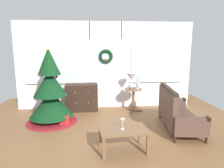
# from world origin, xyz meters

# --- Properties ---
(ground_plane) EXTENTS (6.76, 6.76, 0.00)m
(ground_plane) POSITION_xyz_m (0.00, 0.00, 0.00)
(ground_plane) COLOR brown
(back_wall_with_door) EXTENTS (5.20, 0.19, 2.55)m
(back_wall_with_door) POSITION_xyz_m (0.00, 2.08, 1.28)
(back_wall_with_door) COLOR white
(back_wall_with_door) RESTS_ON ground
(christmas_tree) EXTENTS (1.24, 1.24, 1.88)m
(christmas_tree) POSITION_xyz_m (-1.41, 0.94, 0.70)
(christmas_tree) COLOR #4C331E
(christmas_tree) RESTS_ON ground
(dresser_cabinet) EXTENTS (0.91, 0.47, 0.78)m
(dresser_cabinet) POSITION_xyz_m (-0.71, 1.79, 0.39)
(dresser_cabinet) COLOR black
(dresser_cabinet) RESTS_ON ground
(settee_sofa) EXTENTS (0.87, 1.57, 0.96)m
(settee_sofa) POSITION_xyz_m (1.46, 0.25, 0.38)
(settee_sofa) COLOR black
(settee_sofa) RESTS_ON ground
(side_table) EXTENTS (0.50, 0.48, 0.67)m
(side_table) POSITION_xyz_m (0.75, 1.54, 0.47)
(side_table) COLOR brown
(side_table) RESTS_ON ground
(table_lamp) EXTENTS (0.28, 0.28, 0.44)m
(table_lamp) POSITION_xyz_m (0.69, 1.58, 0.95)
(table_lamp) COLOR silver
(table_lamp) RESTS_ON side_table
(flower_vase) EXTENTS (0.11, 0.10, 0.35)m
(flower_vase) POSITION_xyz_m (0.85, 1.48, 0.78)
(flower_vase) COLOR #99ADBC
(flower_vase) RESTS_ON side_table
(coffee_table) EXTENTS (0.89, 0.60, 0.42)m
(coffee_table) POSITION_xyz_m (0.15, -0.62, 0.36)
(coffee_table) COLOR brown
(coffee_table) RESTS_ON ground
(wine_glass) EXTENTS (0.08, 0.08, 0.20)m
(wine_glass) POSITION_xyz_m (0.13, -0.64, 0.56)
(wine_glass) COLOR silver
(wine_glass) RESTS_ON coffee_table
(gift_box) EXTENTS (0.22, 0.20, 0.22)m
(gift_box) POSITION_xyz_m (-1.07, 0.75, 0.11)
(gift_box) COLOR red
(gift_box) RESTS_ON ground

